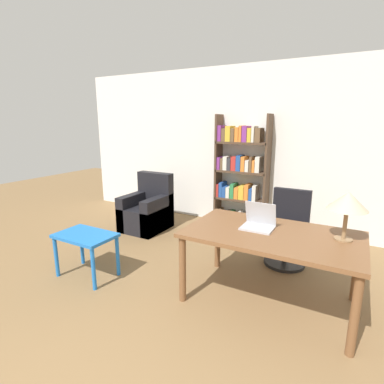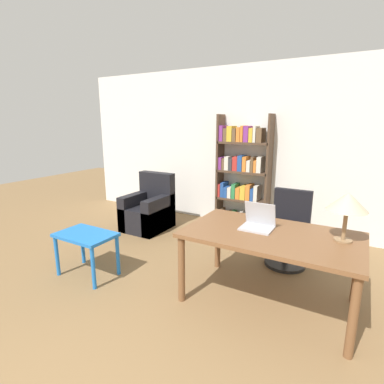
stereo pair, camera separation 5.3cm
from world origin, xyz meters
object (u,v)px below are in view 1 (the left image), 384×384
at_px(laptop, 259,222).
at_px(office_chair, 288,230).
at_px(side_table_blue, 86,241).
at_px(table_lamp, 348,202).
at_px(bookshelf, 239,177).
at_px(desk, 272,241).
at_px(armchair, 147,211).

distance_m(laptop, office_chair, 0.97).
xyz_separation_m(office_chair, side_table_blue, (-1.98, -1.50, 0.00)).
bearing_deg(table_lamp, bookshelf, 132.73).
distance_m(desk, armchair, 2.65).
relative_size(office_chair, bookshelf, 0.50).
xyz_separation_m(laptop, side_table_blue, (-1.85, -0.61, -0.36)).
height_order(office_chair, side_table_blue, office_chair).
xyz_separation_m(armchair, bookshelf, (1.32, 0.85, 0.58)).
bearing_deg(table_lamp, office_chair, 128.00).
height_order(laptop, side_table_blue, laptop).
bearing_deg(laptop, desk, -23.31).
bearing_deg(laptop, table_lamp, 4.97).
height_order(desk, armchair, armchair).
bearing_deg(office_chair, desk, -88.06).
bearing_deg(desk, bookshelf, 118.58).
height_order(desk, laptop, laptop).
bearing_deg(bookshelf, armchair, -147.29).
xyz_separation_m(desk, table_lamp, (0.61, 0.14, 0.44)).
relative_size(desk, bookshelf, 0.86).
bearing_deg(table_lamp, laptop, -175.03).
relative_size(desk, laptop, 5.29).
bearing_deg(office_chair, side_table_blue, -142.76).
height_order(office_chair, armchair, office_chair).
distance_m(laptop, table_lamp, 0.83).
bearing_deg(table_lamp, side_table_blue, -165.62).
bearing_deg(desk, laptop, 156.69).
xyz_separation_m(laptop, office_chair, (0.13, 0.90, -0.36)).
distance_m(desk, laptop, 0.22).
relative_size(office_chair, side_table_blue, 1.40).
bearing_deg(bookshelf, table_lamp, -47.27).
distance_m(table_lamp, armchair, 3.25).
distance_m(desk, side_table_blue, 2.09).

